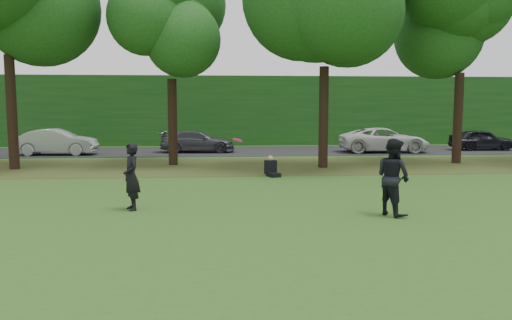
{
  "coord_description": "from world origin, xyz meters",
  "views": [
    {
      "loc": [
        -0.92,
        -10.31,
        2.82
      ],
      "look_at": [
        0.2,
        3.72,
        1.3
      ],
      "focal_mm": 35.0,
      "sensor_mm": 36.0,
      "label": 1
    }
  ],
  "objects_px": {
    "frisbee": "(237,140)",
    "seated_person": "(271,168)",
    "player_left": "(131,177)",
    "player_right": "(393,177)"
  },
  "relations": [
    {
      "from": "frisbee",
      "to": "seated_person",
      "type": "bearing_deg",
      "value": 75.79
    },
    {
      "from": "player_right",
      "to": "frisbee",
      "type": "bearing_deg",
      "value": 51.51
    },
    {
      "from": "player_right",
      "to": "frisbee",
      "type": "distance_m",
      "value": 4.19
    },
    {
      "from": "seated_person",
      "to": "player_left",
      "type": "bearing_deg",
      "value": -146.56
    },
    {
      "from": "player_left",
      "to": "seated_person",
      "type": "xyz_separation_m",
      "value": [
        4.53,
        6.29,
        -0.61
      ]
    },
    {
      "from": "frisbee",
      "to": "seated_person",
      "type": "height_order",
      "value": "frisbee"
    },
    {
      "from": "player_left",
      "to": "frisbee",
      "type": "relative_size",
      "value": 6.24
    },
    {
      "from": "player_left",
      "to": "player_right",
      "type": "height_order",
      "value": "player_right"
    },
    {
      "from": "player_left",
      "to": "frisbee",
      "type": "distance_m",
      "value": 3.05
    },
    {
      "from": "player_left",
      "to": "seated_person",
      "type": "distance_m",
      "value": 7.78
    }
  ]
}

